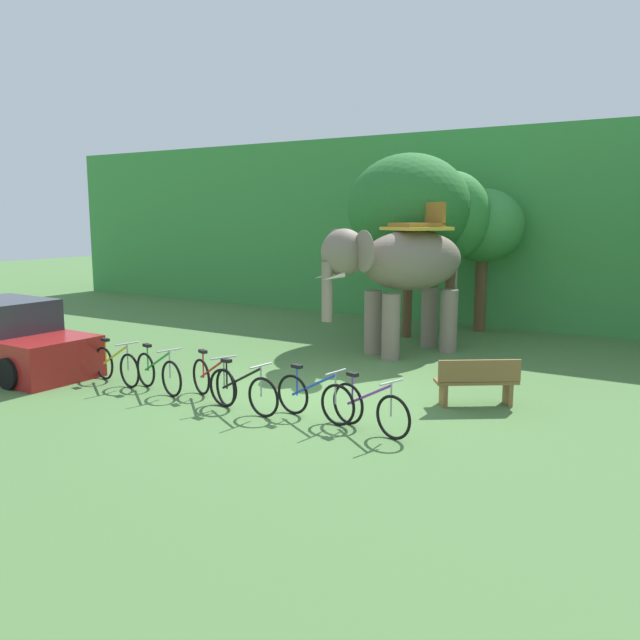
% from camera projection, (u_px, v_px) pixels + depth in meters
% --- Properties ---
extents(ground_plane, '(80.00, 80.00, 0.00)m').
position_uv_depth(ground_plane, '(312.00, 395.00, 12.65)').
color(ground_plane, '#4C753D').
extents(foliage_hedge, '(36.00, 6.00, 6.08)m').
position_uv_depth(foliage_hedge, '(504.00, 227.00, 22.64)').
color(foliage_hedge, '#3D8E42').
rests_on(foliage_hedge, ground).
extents(tree_far_right, '(3.43, 3.43, 5.15)m').
position_uv_depth(tree_far_right, '(409.00, 209.00, 18.09)').
color(tree_far_right, brown).
rests_on(tree_far_right, ground).
extents(tree_center_left, '(2.13, 2.13, 4.68)m').
position_uv_depth(tree_center_left, '(452.00, 217.00, 18.38)').
color(tree_center_left, brown).
rests_on(tree_center_left, ground).
extents(tree_right, '(2.35, 2.35, 4.24)m').
position_uv_depth(tree_right, '(483.00, 227.00, 19.13)').
color(tree_right, brown).
rests_on(tree_right, ground).
extents(elephant, '(3.16, 4.09, 3.78)m').
position_uv_depth(elephant, '(401.00, 267.00, 16.02)').
color(elephant, gray).
rests_on(elephant, ground).
extents(bike_yellow, '(1.69, 0.53, 0.92)m').
position_uv_depth(bike_yellow, '(116.00, 365.00, 13.42)').
color(bike_yellow, black).
rests_on(bike_yellow, ground).
extents(bike_green, '(1.67, 0.61, 0.92)m').
position_uv_depth(bike_green, '(158.00, 373.00, 12.81)').
color(bike_green, black).
rests_on(bike_green, ground).
extents(bike_red, '(1.60, 0.76, 0.92)m').
position_uv_depth(bike_red, '(213.00, 380.00, 12.20)').
color(bike_red, black).
rests_on(bike_red, ground).
extents(bike_black, '(1.70, 0.52, 0.92)m').
position_uv_depth(bike_black, '(243.00, 391.00, 11.49)').
color(bike_black, black).
rests_on(bike_black, ground).
extents(bike_blue, '(1.70, 0.52, 0.92)m').
position_uv_depth(bike_blue, '(314.00, 398.00, 11.04)').
color(bike_blue, black).
rests_on(bike_blue, ground).
extents(bike_purple, '(1.66, 0.64, 0.92)m').
position_uv_depth(bike_purple, '(370.00, 408.00, 10.44)').
color(bike_purple, black).
rests_on(bike_purple, ground).
extents(parked_car, '(4.24, 2.06, 1.60)m').
position_uv_depth(parked_car, '(9.00, 343.00, 14.47)').
color(parked_car, '#A51E1E').
rests_on(parked_car, ground).
extents(wooden_bench, '(1.47, 1.19, 0.89)m').
position_uv_depth(wooden_bench, '(477.00, 381.00, 11.82)').
color(wooden_bench, brown).
rests_on(wooden_bench, ground).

